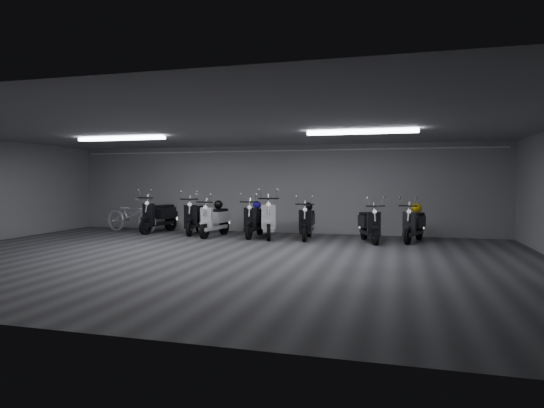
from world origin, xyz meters
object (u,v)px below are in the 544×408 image
(helmet_2, at_px, (416,208))
(helmet_3, at_px, (218,205))
(scooter_7, at_px, (307,217))
(scooter_6, at_px, (268,213))
(scooter_5, at_px, (255,215))
(scooter_8, at_px, (369,219))
(helmet_1, at_px, (257,205))
(scooter_9, at_px, (414,219))
(helmet_0, at_px, (308,207))
(scooter_1, at_px, (194,212))
(bicycle, at_px, (131,211))
(scooter_0, at_px, (158,211))
(scooter_2, at_px, (214,215))

(helmet_2, height_order, helmet_3, helmet_3)
(scooter_7, bearing_deg, scooter_6, 177.23)
(scooter_5, bearing_deg, helmet_2, 2.70)
(scooter_8, distance_m, helmet_1, 3.39)
(scooter_5, xyz_separation_m, scooter_9, (4.49, 0.10, -0.04))
(scooter_9, bearing_deg, helmet_0, -164.12)
(scooter_6, xyz_separation_m, helmet_2, (4.13, 0.41, 0.19))
(helmet_0, xyz_separation_m, helmet_3, (-2.73, -0.11, 0.03))
(scooter_1, distance_m, helmet_0, 3.64)
(bicycle, relative_size, helmet_2, 7.53)
(helmet_1, xyz_separation_m, helmet_3, (-1.16, -0.18, 0.00))
(helmet_1, bearing_deg, helmet_3, -171.07)
(scooter_0, relative_size, scooter_8, 1.12)
(helmet_3, bearing_deg, helmet_0, 2.35)
(bicycle, bearing_deg, helmet_1, -76.04)
(scooter_2, xyz_separation_m, helmet_0, (2.76, 0.36, 0.26))
(scooter_6, distance_m, scooter_8, 2.90)
(scooter_0, xyz_separation_m, helmet_1, (3.31, -0.05, 0.24))
(scooter_6, height_order, helmet_2, scooter_6)
(scooter_0, height_order, scooter_8, scooter_0)
(helmet_1, relative_size, helmet_3, 0.91)
(scooter_5, xyz_separation_m, scooter_8, (3.33, -0.24, -0.03))
(scooter_1, bearing_deg, scooter_8, -16.82)
(scooter_2, relative_size, scooter_8, 1.04)
(scooter_0, distance_m, scooter_5, 3.33)
(scooter_0, relative_size, scooter_2, 1.08)
(scooter_6, height_order, helmet_1, scooter_6)
(scooter_6, xyz_separation_m, helmet_0, (1.13, 0.26, 0.19))
(helmet_1, distance_m, helmet_2, 4.57)
(helmet_1, xyz_separation_m, helmet_2, (4.57, 0.07, -0.03))
(scooter_0, relative_size, scooter_1, 1.02)
(scooter_0, distance_m, bicycle, 0.92)
(scooter_1, distance_m, bicycle, 2.17)
(scooter_9, relative_size, helmet_2, 6.10)
(scooter_0, relative_size, helmet_3, 7.23)
(scooter_5, height_order, scooter_7, scooter_5)
(scooter_5, height_order, helmet_1, scooter_5)
(scooter_2, distance_m, helmet_2, 5.79)
(scooter_8, relative_size, bicycle, 0.81)
(scooter_7, relative_size, helmet_0, 6.71)
(helmet_2, bearing_deg, scooter_9, -107.45)
(scooter_2, relative_size, helmet_1, 7.38)
(scooter_7, bearing_deg, helmet_2, 3.26)
(scooter_7, xyz_separation_m, helmet_2, (2.98, 0.38, 0.28))
(scooter_0, xyz_separation_m, scooter_8, (6.65, -0.54, -0.08))
(scooter_8, xyz_separation_m, helmet_1, (-3.34, 0.49, 0.31))
(scooter_5, height_order, scooter_6, scooter_6)
(scooter_6, xyz_separation_m, scooter_7, (1.15, 0.03, -0.09))
(scooter_8, distance_m, scooter_9, 1.21)
(scooter_6, distance_m, helmet_0, 1.17)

